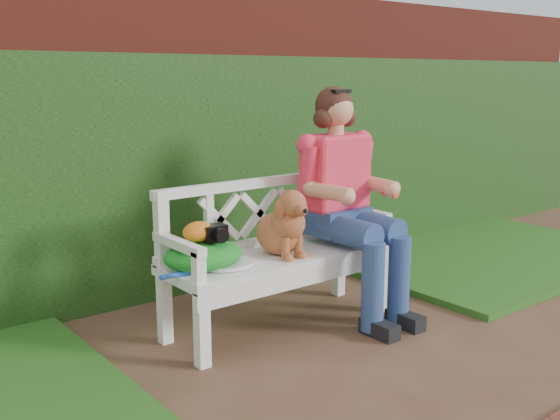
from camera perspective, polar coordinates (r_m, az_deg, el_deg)
ground at (r=3.73m, az=6.50°, el=-13.11°), size 60.00×60.00×0.00m
brick_wall at (r=4.94m, az=-8.92°, el=6.20°), size 10.00×0.30×2.20m
ivy_hedge at (r=4.78m, az=-7.53°, el=3.04°), size 10.00×0.18×1.70m
grass_right at (r=6.02m, az=16.86°, el=-3.60°), size 2.60×2.00×0.05m
garden_bench at (r=4.14m, az=-0.00°, el=-6.93°), size 1.61×0.68×0.48m
seated_woman at (r=4.30m, az=5.25°, el=0.85°), size 0.93×1.04×1.51m
dog at (r=3.96m, az=0.14°, el=-0.99°), size 0.37×0.44×0.42m
tennis_racket at (r=3.77m, az=-4.96°, el=-4.77°), size 0.68×0.44×0.03m
green_bag at (r=3.75m, az=-6.70°, el=-3.87°), size 0.54×0.46×0.16m
camera_item at (r=3.72m, az=-5.80°, el=-1.97°), size 0.14×0.11×0.09m
baseball_glove at (r=3.70m, az=-7.14°, el=-1.88°), size 0.19×0.14×0.12m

